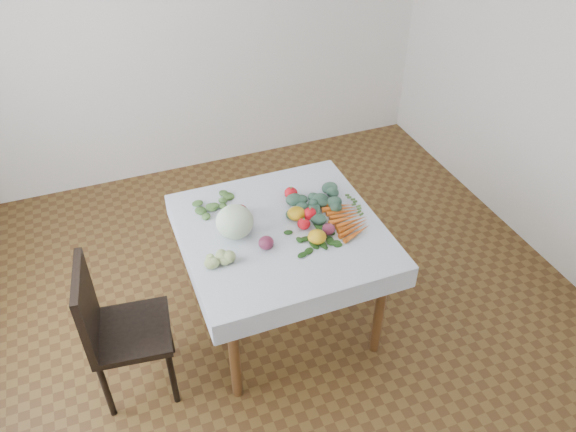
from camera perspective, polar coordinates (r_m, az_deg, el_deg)
name	(u,v)px	position (r m, az deg, el deg)	size (l,w,h in m)	color
ground	(282,317)	(3.74, -0.57, -10.26)	(4.00, 4.00, 0.00)	brown
back_wall	(190,14)	(4.64, -9.97, 19.54)	(4.00, 0.04, 2.70)	white
table	(282,242)	(3.27, -0.64, -2.67)	(1.00, 1.00, 0.75)	brown
tablecloth	(282,229)	(3.21, -0.65, -1.33)	(1.12, 1.12, 0.01)	white
chair	(113,325)	(3.15, -17.37, -10.49)	(0.46, 0.46, 0.91)	black
cabbage	(235,222)	(3.12, -5.43, -0.60)	(0.21, 0.21, 0.19)	silver
tomato_a	(291,193)	(3.42, 0.30, 2.35)	(0.08, 0.08, 0.07)	red
tomato_b	(310,214)	(3.26, 2.25, 0.24)	(0.08, 0.08, 0.07)	red
tomato_c	(240,212)	(3.28, -4.89, 0.45)	(0.09, 0.09, 0.08)	red
tomato_d	(304,224)	(3.19, 1.62, -0.79)	(0.07, 0.07, 0.07)	red
heirloom_back	(296,214)	(3.26, 0.85, 0.25)	(0.11, 0.11, 0.07)	gold
heirloom_front	(317,237)	(3.10, 2.96, -2.11)	(0.10, 0.10, 0.07)	gold
onion_a	(266,243)	(3.06, -2.23, -2.74)	(0.09, 0.09, 0.07)	maroon
onion_b	(329,229)	(3.17, 4.15, -1.33)	(0.07, 0.07, 0.06)	maroon
tomatillo_cluster	(224,258)	(3.00, -6.54, -4.29)	(0.16, 0.15, 0.05)	#9CAF65
carrot_bunch	(347,219)	(3.27, 6.04, -0.27)	(0.21, 0.37, 0.03)	orange
kale_bunch	(316,204)	(3.35, 2.85, 1.22)	(0.37, 0.34, 0.05)	#375A47
basil_bunch	(312,239)	(3.13, 2.49, -2.34)	(0.29, 0.21, 0.01)	#254F18
dill_bunch	(217,205)	(3.39, -7.23, 1.13)	(0.22, 0.22, 0.03)	#577E3A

